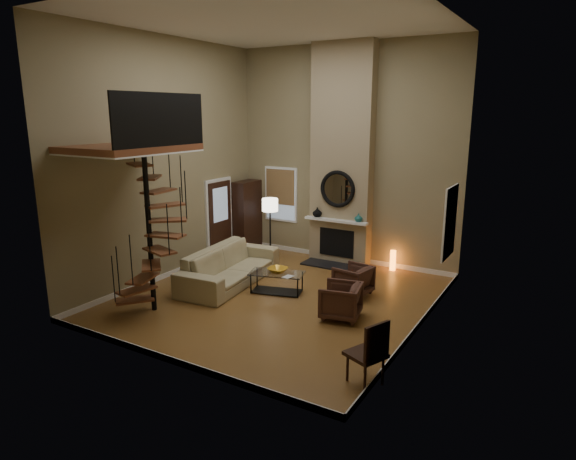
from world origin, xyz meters
The scene contains 33 objects.
ground centered at (0.00, 0.00, -0.01)m, with size 6.00×6.50×0.01m, color olive.
back_wall centered at (0.00, 3.25, 2.75)m, with size 6.00×0.02×5.50m, color #8B7E59.
front_wall centered at (0.00, -3.25, 2.75)m, with size 6.00×0.02×5.50m, color #8B7E59.
left_wall centered at (-3.00, 0.00, 2.75)m, with size 0.02×6.50×5.50m, color #8B7E59.
right_wall centered at (3.00, 0.00, 2.75)m, with size 0.02×6.50×5.50m, color #8B7E59.
ceiling centered at (0.00, 0.00, 5.50)m, with size 6.00×6.50×0.01m, color silver.
baseboard_back centered at (0.00, 3.24, 0.06)m, with size 6.00×0.02×0.12m, color white.
baseboard_front centered at (0.00, -3.24, 0.06)m, with size 6.00×0.02×0.12m, color white.
baseboard_left centered at (-2.99, 0.00, 0.06)m, with size 0.02×6.50×0.12m, color white.
baseboard_right centered at (2.99, 0.00, 0.06)m, with size 0.02×6.50×0.12m, color white.
chimney_breast centered at (0.00, 3.06, 2.75)m, with size 1.60×0.38×5.50m, color #958261.
hearth centered at (0.00, 2.57, 0.02)m, with size 1.50×0.60×0.04m, color black.
firebox centered at (0.00, 2.86, 0.55)m, with size 0.95×0.02×0.72m, color black.
mantel centered at (0.00, 2.78, 1.15)m, with size 1.70×0.18×0.06m, color white.
mirror_frame centered at (0.00, 2.84, 1.95)m, with size 0.94×0.94×0.10m, color black.
mirror_disc centered at (0.00, 2.85, 1.95)m, with size 0.80×0.80×0.01m, color white.
vase_left centered at (-0.55, 2.82, 1.30)m, with size 0.24×0.24×0.25m, color black.
vase_right centered at (0.60, 2.82, 1.28)m, with size 0.20×0.20×0.21m, color #195959.
window_back centered at (-1.90, 3.22, 1.62)m, with size 1.02×0.06×1.52m.
window_right centered at (2.97, 2.00, 1.63)m, with size 0.06×1.02×1.52m.
entry_door centered at (-2.95, 1.80, 1.05)m, with size 0.10×1.05×2.16m.
loft centered at (-2.04, -1.80, 3.24)m, with size 1.70×2.20×1.09m.
spiral_stair centered at (-1.78, -1.79, 1.78)m, with size 1.47×1.47×4.06m.
hutch centered at (-2.76, 2.80, 0.95)m, with size 0.43×0.91×2.03m, color black.
sofa centered at (-1.48, 0.26, 0.40)m, with size 2.89×1.13×0.84m, color tan.
armchair_near centered at (1.37, 0.92, 0.35)m, with size 0.68×0.70×0.64m, color #4A2B22.
armchair_far centered at (1.64, -0.28, 0.35)m, with size 0.72×0.74×0.67m, color #4A2B22.
coffee_table centered at (-0.21, 0.27, 0.28)m, with size 1.28×0.88×0.44m.
bowl centered at (-0.21, 0.32, 0.50)m, with size 0.42×0.42×0.10m, color yellow.
book centered at (0.14, 0.12, 0.46)m, with size 0.18×0.24×0.02m, color gray.
floor_lamp centered at (-1.45, 1.97, 1.41)m, with size 0.40×0.40×1.71m.
accent_lamp centered at (1.45, 3.06, 0.25)m, with size 0.14×0.14×0.50m, color orange.
side_chair centered at (2.92, -2.24, 0.53)m, with size 0.64×0.64×1.01m.
Camera 1 is at (5.19, -8.38, 3.86)m, focal length 30.87 mm.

